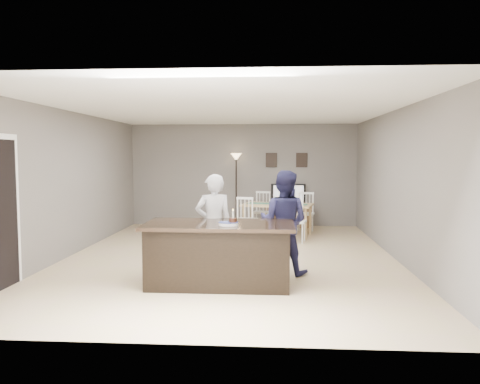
# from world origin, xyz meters

# --- Properties ---
(floor) EXTENTS (8.00, 8.00, 0.00)m
(floor) POSITION_xyz_m (0.00, 0.00, 0.00)
(floor) COLOR tan
(floor) RESTS_ON ground
(room_shell) EXTENTS (8.00, 8.00, 8.00)m
(room_shell) POSITION_xyz_m (0.00, 0.00, 1.68)
(room_shell) COLOR slate
(room_shell) RESTS_ON floor
(kitchen_island) EXTENTS (2.15, 1.10, 0.90)m
(kitchen_island) POSITION_xyz_m (0.00, -1.80, 0.45)
(kitchen_island) COLOR black
(kitchen_island) RESTS_ON floor
(tv_console) EXTENTS (1.20, 0.40, 0.60)m
(tv_console) POSITION_xyz_m (1.20, 3.77, 0.30)
(tv_console) COLOR brown
(tv_console) RESTS_ON floor
(television) EXTENTS (0.91, 0.12, 0.53)m
(television) POSITION_xyz_m (1.20, 3.84, 0.86)
(television) COLOR black
(television) RESTS_ON tv_console
(tv_screen_glow) EXTENTS (0.78, 0.00, 0.78)m
(tv_screen_glow) POSITION_xyz_m (1.20, 3.76, 0.87)
(tv_screen_glow) COLOR orange
(tv_screen_glow) RESTS_ON tv_console
(picture_frames) EXTENTS (1.10, 0.02, 0.38)m
(picture_frames) POSITION_xyz_m (1.15, 3.98, 1.75)
(picture_frames) COLOR black
(picture_frames) RESTS_ON room_shell
(woman) EXTENTS (0.67, 0.54, 1.59)m
(woman) POSITION_xyz_m (-0.15, -1.25, 0.79)
(woman) COLOR #BCBDC1
(woman) RESTS_ON floor
(man) EXTENTS (0.95, 0.84, 1.64)m
(man) POSITION_xyz_m (0.95, -1.08, 0.82)
(man) COLOR #1C1C3E
(man) RESTS_ON floor
(birthday_cake) EXTENTS (0.14, 0.14, 0.22)m
(birthday_cake) POSITION_xyz_m (0.21, -1.99, 0.95)
(birthday_cake) COLOR #E7BF44
(birthday_cake) RESTS_ON kitchen_island
(plate_stack) EXTENTS (0.28, 0.28, 0.04)m
(plate_stack) POSITION_xyz_m (0.15, -2.01, 0.92)
(plate_stack) COLOR white
(plate_stack) RESTS_ON kitchen_island
(dining_table) EXTENTS (1.85, 2.06, 0.97)m
(dining_table) POSITION_xyz_m (0.90, 2.40, 0.62)
(dining_table) COLOR tan
(dining_table) RESTS_ON floor
(floor_lamp) EXTENTS (0.29, 0.29, 1.93)m
(floor_lamp) POSITION_xyz_m (-0.17, 3.79, 1.50)
(floor_lamp) COLOR black
(floor_lamp) RESTS_ON floor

